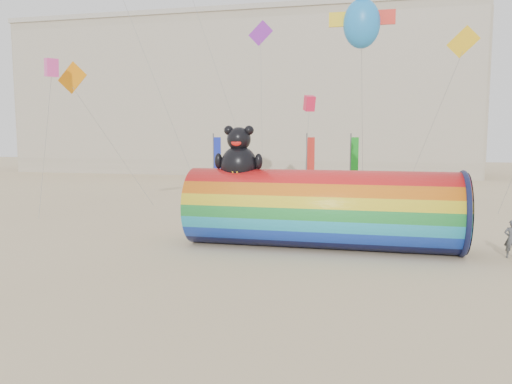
# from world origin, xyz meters

# --- Properties ---
(ground) EXTENTS (160.00, 160.00, 0.00)m
(ground) POSITION_xyz_m (0.00, 0.00, 0.00)
(ground) COLOR #CCB58C
(ground) RESTS_ON ground
(hotel_building) EXTENTS (60.40, 15.40, 20.60)m
(hotel_building) POSITION_xyz_m (-12.00, 45.95, 10.31)
(hotel_building) COLOR #B7AD99
(hotel_building) RESTS_ON ground
(windsock_assembly) EXTENTS (12.11, 3.69, 5.58)m
(windsock_assembly) POSITION_xyz_m (3.60, 1.07, 1.85)
(windsock_assembly) COLOR red
(windsock_assembly) RESTS_ON ground
(kite_handler) EXTENTS (0.61, 0.43, 1.60)m
(kite_handler) POSITION_xyz_m (11.46, 0.93, 0.80)
(kite_handler) COLOR #515558
(kite_handler) RESTS_ON ground
(festival_banners) EXTENTS (11.08, 1.35, 5.20)m
(festival_banners) POSITION_xyz_m (-0.14, 16.41, 2.64)
(festival_banners) COLOR #59595E
(festival_banners) RESTS_ON ground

